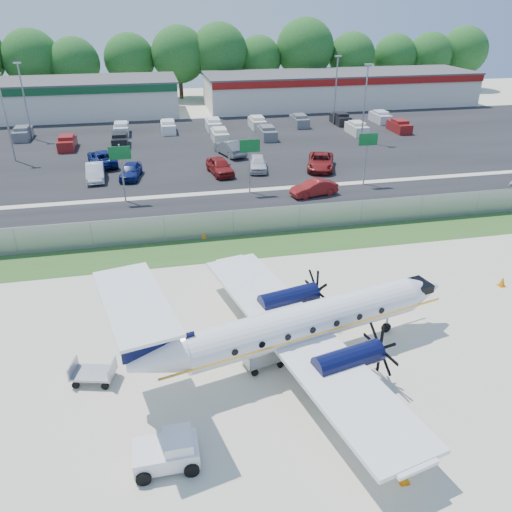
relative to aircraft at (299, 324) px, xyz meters
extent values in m
plane|color=beige|center=(-0.62, 0.75, -2.04)|extent=(170.00, 170.00, 0.00)
cube|color=#2D561E|center=(-0.62, 12.75, -2.03)|extent=(170.00, 4.00, 0.02)
cube|color=black|center=(-0.62, 19.75, -2.03)|extent=(170.00, 8.00, 0.02)
cube|color=black|center=(-0.62, 40.75, -2.03)|extent=(170.00, 32.00, 0.02)
cube|color=gray|center=(-0.62, 14.75, -1.04)|extent=(120.00, 0.02, 1.90)
cube|color=gray|center=(-0.62, 14.75, -0.06)|extent=(120.00, 0.06, 0.06)
cube|color=gray|center=(-0.62, 14.75, -1.99)|extent=(120.00, 0.06, 0.06)
cube|color=silver|center=(-24.62, 62.75, 0.46)|extent=(46.00, 12.00, 5.00)
cube|color=#474749|center=(-24.62, 62.75, 3.08)|extent=(46.40, 12.40, 0.24)
cube|color=#0F4723|center=(-24.62, 56.65, 2.46)|extent=(46.00, 0.20, 1.00)
cube|color=silver|center=(25.38, 62.75, 0.46)|extent=(44.00, 12.00, 5.00)
cube|color=#474749|center=(25.38, 62.75, 3.08)|extent=(44.40, 12.40, 0.24)
cube|color=maroon|center=(25.38, 56.65, 2.46)|extent=(44.00, 0.20, 1.00)
cylinder|color=gray|center=(-8.62, 23.75, 0.46)|extent=(0.14, 0.14, 5.00)
cube|color=#0C5923|center=(-8.62, 23.60, 2.26)|extent=(1.80, 0.08, 1.10)
cylinder|color=gray|center=(2.38, 23.75, 0.46)|extent=(0.14, 0.14, 5.00)
cube|color=#0C5923|center=(2.38, 23.60, 2.26)|extent=(1.80, 0.08, 1.10)
cylinder|color=gray|center=(13.38, 23.75, 0.46)|extent=(0.14, 0.14, 5.00)
cube|color=#0C5923|center=(13.38, 23.60, 2.26)|extent=(1.80, 0.08, 1.10)
cylinder|color=gray|center=(-20.62, 38.75, 2.46)|extent=(0.18, 0.18, 9.00)
cylinder|color=gray|center=(19.38, 38.75, 2.46)|extent=(0.18, 0.18, 9.00)
cube|color=gray|center=(19.38, 38.75, 6.96)|extent=(0.90, 0.35, 0.18)
cylinder|color=gray|center=(-20.62, 48.75, 2.46)|extent=(0.18, 0.18, 9.00)
cube|color=gray|center=(-20.62, 48.75, 6.96)|extent=(0.90, 0.35, 0.18)
cylinder|color=gray|center=(19.38, 48.75, 2.46)|extent=(0.18, 0.18, 9.00)
cube|color=gray|center=(19.38, 48.75, 6.96)|extent=(0.90, 0.35, 0.18)
cylinder|color=white|center=(0.37, 0.08, 0.00)|extent=(11.94, 4.38, 1.80)
cone|color=white|center=(7.16, 1.63, 0.00)|extent=(2.43, 2.22, 1.80)
cone|color=white|center=(-6.60, -1.50, 0.19)|extent=(2.80, 2.30, 1.80)
cube|color=black|center=(6.97, 1.59, 0.33)|extent=(1.10, 1.39, 0.43)
cube|color=white|center=(-0.09, -0.02, -0.52)|extent=(6.65, 16.93, 0.21)
cylinder|color=black|center=(1.53, -2.47, -0.38)|extent=(3.37, 1.73, 1.04)
cylinder|color=black|center=(0.31, 2.89, -0.38)|extent=(3.37, 1.73, 1.04)
cube|color=black|center=(-7.07, -1.61, 1.80)|extent=(1.79, 0.57, 2.75)
cube|color=white|center=(-7.16, -1.63, 3.17)|extent=(3.52, 6.23, 0.13)
cylinder|color=gray|center=(5.17, 1.18, -1.42)|extent=(0.11, 0.11, 1.23)
cylinder|color=black|center=(5.17, 1.18, -1.77)|extent=(0.55, 0.28, 0.53)
cylinder|color=black|center=(0.52, -2.70, -1.73)|extent=(0.68, 0.50, 0.61)
cylinder|color=black|center=(-0.70, 2.66, -1.73)|extent=(0.68, 0.50, 0.61)
cube|color=white|center=(-6.50, -4.93, -1.51)|extent=(2.40, 1.45, 0.67)
cube|color=white|center=(-6.02, -4.93, -0.98)|extent=(1.06, 1.25, 0.48)
cube|color=black|center=(-5.59, -4.92, -0.97)|extent=(0.18, 1.05, 0.38)
cylinder|color=black|center=(-7.36, -5.68, -1.75)|extent=(0.58, 0.21, 0.57)
cylinder|color=black|center=(-7.37, -4.19, -1.75)|extent=(0.58, 0.21, 0.57)
cylinder|color=black|center=(-5.64, -5.67, -1.75)|extent=(0.58, 0.21, 0.57)
cylinder|color=black|center=(-5.64, -4.18, -1.75)|extent=(0.58, 0.21, 0.57)
cube|color=gray|center=(-9.52, 0.39, -1.61)|extent=(2.14, 1.59, 0.11)
cube|color=gray|center=(-10.40, 0.62, -1.32)|extent=(0.36, 1.13, 0.57)
cube|color=gray|center=(-8.65, 0.16, -1.32)|extent=(0.36, 1.13, 0.57)
cylinder|color=black|center=(-10.30, 0.05, -1.87)|extent=(0.36, 0.20, 0.34)
cylinder|color=black|center=(-10.04, 1.07, -1.87)|extent=(0.36, 0.20, 0.34)
cylinder|color=black|center=(-9.01, -0.29, -1.87)|extent=(0.36, 0.20, 0.34)
cylinder|color=black|center=(-8.75, 0.73, -1.87)|extent=(0.36, 0.20, 0.34)
cube|color=gray|center=(-1.74, -0.11, -1.60)|extent=(2.15, 1.59, 0.12)
cube|color=gray|center=(-2.63, -0.33, -1.31)|extent=(0.35, 1.14, 0.58)
cube|color=gray|center=(-0.85, 0.11, -1.31)|extent=(0.35, 1.14, 0.58)
cylinder|color=black|center=(-2.27, -0.79, -1.86)|extent=(0.36, 0.20, 0.35)
cylinder|color=black|center=(-2.52, 0.24, -1.86)|extent=(0.36, 0.20, 0.35)
cylinder|color=black|center=(-0.96, -0.47, -1.86)|extent=(0.36, 0.20, 0.35)
cylinder|color=black|center=(-1.21, 0.56, -1.86)|extent=(0.36, 0.20, 0.35)
cone|color=orange|center=(14.16, 4.14, -1.73)|extent=(0.41, 0.41, 0.61)
cube|color=orange|center=(14.16, 4.14, -2.02)|extent=(0.43, 0.43, 0.03)
cone|color=orange|center=(1.83, -7.52, -1.77)|extent=(0.36, 0.36, 0.54)
cube|color=orange|center=(1.83, -7.52, -2.02)|extent=(0.38, 0.38, 0.03)
cone|color=orange|center=(-2.85, 14.77, -1.78)|extent=(0.34, 0.34, 0.51)
cube|color=orange|center=(-2.85, 14.77, -2.02)|extent=(0.36, 0.36, 0.03)
imported|color=maroon|center=(7.81, 21.75, -2.04)|extent=(4.45, 2.33, 1.39)
imported|color=silver|center=(-11.57, 30.35, -2.04)|extent=(1.94, 4.78, 1.54)
imported|color=navy|center=(-8.22, 30.13, -2.04)|extent=(2.48, 4.61, 1.49)
imported|color=maroon|center=(0.51, 29.64, -2.04)|extent=(2.68, 5.01, 1.62)
imported|color=silver|center=(4.49, 30.09, -2.04)|extent=(2.52, 4.66, 1.51)
imported|color=maroon|center=(10.93, 29.20, -2.04)|extent=(4.32, 6.15, 1.56)
imported|color=navy|center=(-11.22, 35.20, -2.04)|extent=(3.63, 6.12, 1.59)
imported|color=#595B5E|center=(2.59, 36.23, -2.04)|extent=(3.23, 5.40, 1.68)
camera|label=1|loc=(-5.94, -18.49, 13.46)|focal=35.00mm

